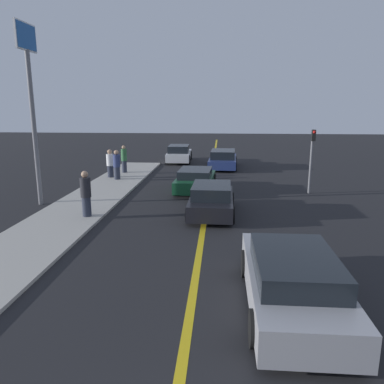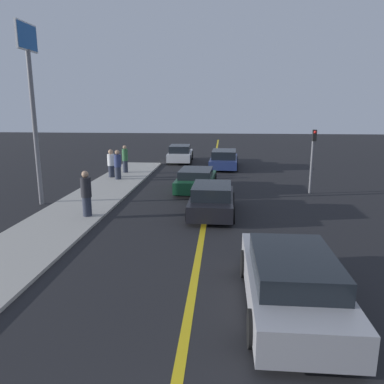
{
  "view_description": "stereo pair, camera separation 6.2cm",
  "coord_description": "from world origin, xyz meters",
  "px_view_note": "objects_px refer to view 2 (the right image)",
  "views": [
    {
      "loc": [
        0.61,
        -1.87,
        4.31
      ],
      "look_at": [
        -0.33,
        10.13,
        1.55
      ],
      "focal_mm": 35.0,
      "sensor_mm": 36.0,
      "label": 1
    },
    {
      "loc": [
        0.67,
        -1.86,
        4.31
      ],
      "look_at": [
        -0.33,
        10.13,
        1.55
      ],
      "focal_mm": 35.0,
      "sensor_mm": 36.0,
      "label": 2
    }
  ],
  "objects_px": {
    "pedestrian_near_curb": "(86,194)",
    "roadside_sign": "(30,79)",
    "traffic_light": "(313,154)",
    "pedestrian_mid_group": "(118,165)",
    "car_ahead_center": "(212,200)",
    "car_oncoming_far": "(180,154)",
    "car_near_right_lane": "(291,281)",
    "pedestrian_by_sign": "(125,159)",
    "car_parked_left_lot": "(224,159)",
    "car_far_distant": "(196,180)",
    "pedestrian_far_standing": "(111,163)"
  },
  "relations": [
    {
      "from": "car_oncoming_far",
      "to": "traffic_light",
      "type": "height_order",
      "value": "traffic_light"
    },
    {
      "from": "car_far_distant",
      "to": "pedestrian_mid_group",
      "type": "xyz_separation_m",
      "value": [
        -4.81,
        2.35,
        0.37
      ]
    },
    {
      "from": "traffic_light",
      "to": "pedestrian_mid_group",
      "type": "bearing_deg",
      "value": 166.62
    },
    {
      "from": "roadside_sign",
      "to": "pedestrian_far_standing",
      "type": "bearing_deg",
      "value": 77.68
    },
    {
      "from": "car_near_right_lane",
      "to": "traffic_light",
      "type": "relative_size",
      "value": 1.45
    },
    {
      "from": "roadside_sign",
      "to": "car_oncoming_far",
      "type": "bearing_deg",
      "value": 70.79
    },
    {
      "from": "pedestrian_far_standing",
      "to": "car_near_right_lane",
      "type": "bearing_deg",
      "value": -60.26
    },
    {
      "from": "car_parked_left_lot",
      "to": "car_near_right_lane",
      "type": "bearing_deg",
      "value": -83.65
    },
    {
      "from": "pedestrian_near_curb",
      "to": "car_near_right_lane",
      "type": "bearing_deg",
      "value": -42.51
    },
    {
      "from": "car_parked_left_lot",
      "to": "pedestrian_mid_group",
      "type": "relative_size",
      "value": 2.78
    },
    {
      "from": "car_near_right_lane",
      "to": "car_oncoming_far",
      "type": "relative_size",
      "value": 1.09
    },
    {
      "from": "car_ahead_center",
      "to": "pedestrian_by_sign",
      "type": "xyz_separation_m",
      "value": [
        -5.93,
        8.97,
        0.37
      ]
    },
    {
      "from": "car_near_right_lane",
      "to": "car_oncoming_far",
      "type": "xyz_separation_m",
      "value": [
        -4.9,
        21.84,
        -0.01
      ]
    },
    {
      "from": "pedestrian_by_sign",
      "to": "traffic_light",
      "type": "height_order",
      "value": "traffic_light"
    },
    {
      "from": "car_ahead_center",
      "to": "car_far_distant",
      "type": "xyz_separation_m",
      "value": [
        -0.95,
        4.28,
        -0.03
      ]
    },
    {
      "from": "car_near_right_lane",
      "to": "car_parked_left_lot",
      "type": "distance_m",
      "value": 19.22
    },
    {
      "from": "car_far_distant",
      "to": "car_parked_left_lot",
      "type": "height_order",
      "value": "car_parked_left_lot"
    },
    {
      "from": "car_parked_left_lot",
      "to": "pedestrian_near_curb",
      "type": "xyz_separation_m",
      "value": [
        -5.35,
        -12.94,
        0.38
      ]
    },
    {
      "from": "pedestrian_mid_group",
      "to": "traffic_light",
      "type": "bearing_deg",
      "value": -13.38
    },
    {
      "from": "pedestrian_near_curb",
      "to": "pedestrian_far_standing",
      "type": "distance_m",
      "value": 8.39
    },
    {
      "from": "pedestrian_by_sign",
      "to": "traffic_light",
      "type": "distance_m",
      "value": 11.85
    },
    {
      "from": "car_ahead_center",
      "to": "car_parked_left_lot",
      "type": "bearing_deg",
      "value": 88.6
    },
    {
      "from": "car_oncoming_far",
      "to": "pedestrian_by_sign",
      "type": "distance_m",
      "value": 6.41
    },
    {
      "from": "car_far_distant",
      "to": "pedestrian_mid_group",
      "type": "bearing_deg",
      "value": 156.7
    },
    {
      "from": "pedestrian_near_curb",
      "to": "roadside_sign",
      "type": "xyz_separation_m",
      "value": [
        -2.86,
        1.99,
        4.43
      ]
    },
    {
      "from": "car_far_distant",
      "to": "car_near_right_lane",
      "type": "bearing_deg",
      "value": -73.23
    },
    {
      "from": "car_oncoming_far",
      "to": "roadside_sign",
      "type": "distance_m",
      "value": 15.2
    },
    {
      "from": "car_near_right_lane",
      "to": "pedestrian_by_sign",
      "type": "xyz_separation_m",
      "value": [
        -7.85,
        16.16,
        0.32
      ]
    },
    {
      "from": "car_oncoming_far",
      "to": "pedestrian_far_standing",
      "type": "relative_size",
      "value": 2.54
    },
    {
      "from": "car_near_right_lane",
      "to": "car_oncoming_far",
      "type": "distance_m",
      "value": 22.38
    },
    {
      "from": "pedestrian_mid_group",
      "to": "roadside_sign",
      "type": "xyz_separation_m",
      "value": [
        -1.96,
        -5.61,
        4.47
      ]
    },
    {
      "from": "car_near_right_lane",
      "to": "pedestrian_mid_group",
      "type": "distance_m",
      "value": 15.81
    },
    {
      "from": "car_far_distant",
      "to": "pedestrian_far_standing",
      "type": "distance_m",
      "value": 6.19
    },
    {
      "from": "car_far_distant",
      "to": "traffic_light",
      "type": "bearing_deg",
      "value": 1.0
    },
    {
      "from": "car_oncoming_far",
      "to": "traffic_light",
      "type": "xyz_separation_m",
      "value": [
        7.8,
        -10.54,
        1.37
      ]
    },
    {
      "from": "pedestrian_far_standing",
      "to": "traffic_light",
      "type": "bearing_deg",
      "value": -15.88
    },
    {
      "from": "pedestrian_near_curb",
      "to": "pedestrian_far_standing",
      "type": "relative_size",
      "value": 1.07
    },
    {
      "from": "car_oncoming_far",
      "to": "traffic_light",
      "type": "bearing_deg",
      "value": -55.45
    },
    {
      "from": "car_near_right_lane",
      "to": "car_far_distant",
      "type": "distance_m",
      "value": 11.83
    },
    {
      "from": "car_ahead_center",
      "to": "pedestrian_far_standing",
      "type": "relative_size",
      "value": 2.35
    },
    {
      "from": "car_ahead_center",
      "to": "pedestrian_by_sign",
      "type": "bearing_deg",
      "value": 124.39
    },
    {
      "from": "car_far_distant",
      "to": "car_oncoming_far",
      "type": "bearing_deg",
      "value": 103.76
    },
    {
      "from": "car_parked_left_lot",
      "to": "traffic_light",
      "type": "relative_size",
      "value": 1.49
    },
    {
      "from": "car_ahead_center",
      "to": "car_oncoming_far",
      "type": "xyz_separation_m",
      "value": [
        -2.97,
        14.64,
        0.03
      ]
    },
    {
      "from": "pedestrian_by_sign",
      "to": "roadside_sign",
      "type": "height_order",
      "value": "roadside_sign"
    },
    {
      "from": "car_near_right_lane",
      "to": "car_far_distant",
      "type": "relative_size",
      "value": 1.15
    },
    {
      "from": "pedestrian_by_sign",
      "to": "pedestrian_mid_group",
      "type": "bearing_deg",
      "value": -85.87
    },
    {
      "from": "car_parked_left_lot",
      "to": "pedestrian_by_sign",
      "type": "relative_size",
      "value": 2.72
    },
    {
      "from": "traffic_light",
      "to": "car_oncoming_far",
      "type": "bearing_deg",
      "value": 126.51
    },
    {
      "from": "pedestrian_mid_group",
      "to": "car_parked_left_lot",
      "type": "bearing_deg",
      "value": 40.56
    }
  ]
}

